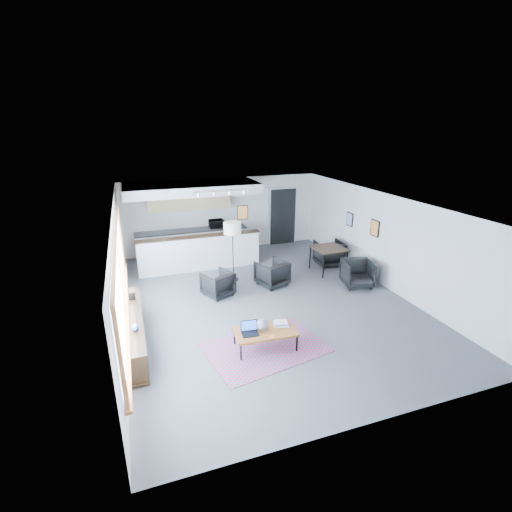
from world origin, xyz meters
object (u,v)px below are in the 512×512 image
object	(u,v)px
floor_lamp	(232,230)
dining_table	(329,250)
dining_chair_far	(329,254)
dining_chair_near	(358,274)
coffee_table	(265,332)
armchair_left	(218,283)
armchair_right	(272,272)
microwave	(216,223)
laptop	(250,330)
ceramic_pot	(263,325)
book_stack	(281,323)

from	to	relation	value
floor_lamp	dining_table	size ratio (longest dim) A/B	1.82
dining_table	dining_chair_far	distance (m)	0.73
floor_lamp	dining_chair_near	size ratio (longest dim) A/B	2.48
coffee_table	dining_table	xyz separation A→B (m)	(3.32, 3.31, 0.33)
armchair_left	dining_chair_far	xyz separation A→B (m)	(3.99, 1.08, 0.00)
armchair_right	dining_chair_far	xyz separation A→B (m)	(2.36, 0.92, -0.03)
armchair_right	dining_table	size ratio (longest dim) A/B	0.82
microwave	dining_chair_near	bearing A→B (deg)	-55.19
coffee_table	dining_chair_near	size ratio (longest dim) A/B	1.84
coffee_table	laptop	size ratio (longest dim) A/B	3.60
microwave	armchair_right	bearing A→B (deg)	-77.89
ceramic_pot	armchair_right	xyz separation A→B (m)	(1.34, 2.88, -0.14)
dining_chair_near	dining_chair_far	world-z (taller)	dining_chair_far
armchair_left	dining_table	size ratio (longest dim) A/B	0.76
ceramic_pot	floor_lamp	xyz separation A→B (m)	(0.39, 3.61, 0.99)
armchair_left	dining_chair_far	distance (m)	4.13
armchair_right	floor_lamp	distance (m)	1.64
armchair_left	dining_chair_near	size ratio (longest dim) A/B	1.03
coffee_table	dining_table	size ratio (longest dim) A/B	1.35
laptop	armchair_right	bearing A→B (deg)	66.76
armchair_left	microwave	xyz separation A→B (m)	(0.79, 3.42, 0.74)
armchair_left	coffee_table	bearing A→B (deg)	72.61
armchair_right	ceramic_pot	bearing A→B (deg)	45.57
dining_chair_near	coffee_table	bearing A→B (deg)	-136.51
dining_chair_near	armchair_left	bearing A→B (deg)	-176.78
dining_table	dining_chair_far	size ratio (longest dim) A/B	1.31
laptop	microwave	world-z (taller)	microwave
armchair_left	dining_chair_near	bearing A→B (deg)	145.62
laptop	armchair_left	xyz separation A→B (m)	(-0.01, 2.74, -0.12)
dining_table	dining_chair_far	bearing A→B (deg)	57.74
armchair_left	floor_lamp	size ratio (longest dim) A/B	0.42
armchair_left	dining_table	xyz separation A→B (m)	(3.65, 0.54, 0.35)
ceramic_pot	dining_chair_near	xyz separation A→B (m)	(3.61, 2.03, -0.18)
floor_lamp	dining_chair_near	xyz separation A→B (m)	(3.22, -1.58, -1.17)
laptop	dining_chair_far	xyz separation A→B (m)	(3.98, 3.81, -0.12)
armchair_left	floor_lamp	distance (m)	1.61
coffee_table	ceramic_pot	bearing A→B (deg)	136.38
armchair_right	dining_table	distance (m)	2.08
armchair_left	dining_chair_near	distance (m)	3.96
book_stack	armchair_right	distance (m)	2.97
armchair_right	armchair_left	bearing A→B (deg)	-14.01
book_stack	dining_chair_near	world-z (taller)	dining_chair_near
dining_chair_near	dining_chair_far	size ratio (longest dim) A/B	0.96
armchair_left	floor_lamp	xyz separation A→B (m)	(0.68, 0.89, 1.16)
microwave	armchair_left	bearing A→B (deg)	-105.28
armchair_right	microwave	world-z (taller)	microwave
floor_lamp	armchair_right	bearing A→B (deg)	-37.72
armchair_left	dining_chair_near	xyz separation A→B (m)	(3.90, -0.70, -0.01)
dining_table	microwave	size ratio (longest dim) A/B	1.91
laptop	floor_lamp	distance (m)	3.83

